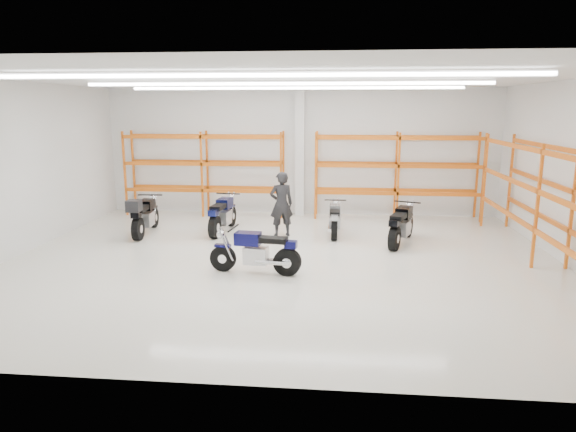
# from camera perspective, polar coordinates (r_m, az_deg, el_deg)

# --- Properties ---
(ground) EXTENTS (14.00, 14.00, 0.00)m
(ground) POSITION_cam_1_polar(r_m,az_deg,el_deg) (13.10, -0.57, -4.99)
(ground) COLOR beige
(ground) RESTS_ON ground
(room_shell) EXTENTS (14.02, 12.02, 4.51)m
(room_shell) POSITION_cam_1_polar(r_m,az_deg,el_deg) (12.56, -0.59, 9.51)
(room_shell) COLOR silver
(room_shell) RESTS_ON ground
(motorcycle_main) EXTENTS (2.21, 0.74, 1.08)m
(motorcycle_main) POSITION_cam_1_polar(r_m,az_deg,el_deg) (12.00, -3.25, -4.10)
(motorcycle_main) COLOR black
(motorcycle_main) RESTS_ON ground
(motorcycle_back_a) EXTENTS (0.77, 2.41, 1.24)m
(motorcycle_back_a) POSITION_cam_1_polar(r_m,az_deg,el_deg) (16.13, -15.75, -0.02)
(motorcycle_back_a) COLOR black
(motorcycle_back_a) RESTS_ON ground
(motorcycle_back_b) EXTENTS (0.77, 2.33, 1.15)m
(motorcycle_back_b) POSITION_cam_1_polar(r_m,az_deg,el_deg) (15.98, -7.34, 0.02)
(motorcycle_back_b) COLOR black
(motorcycle_back_b) RESTS_ON ground
(motorcycle_back_c) EXTENTS (0.67, 2.03, 1.00)m
(motorcycle_back_c) POSITION_cam_1_polar(r_m,az_deg,el_deg) (15.65, 5.21, -0.44)
(motorcycle_back_c) COLOR black
(motorcycle_back_c) RESTS_ON ground
(motorcycle_back_d) EXTENTS (1.08, 2.23, 1.14)m
(motorcycle_back_d) POSITION_cam_1_polar(r_m,az_deg,el_deg) (14.85, 12.44, -1.10)
(motorcycle_back_d) COLOR black
(motorcycle_back_d) RESTS_ON ground
(standing_man) EXTENTS (0.83, 0.68, 1.96)m
(standing_man) POSITION_cam_1_polar(r_m,az_deg,el_deg) (15.39, -0.74, 1.34)
(standing_man) COLOR black
(standing_man) RESTS_ON ground
(structural_column) EXTENTS (0.32, 0.32, 4.50)m
(structural_column) POSITION_cam_1_polar(r_m,az_deg,el_deg) (18.39, 1.34, 7.09)
(structural_column) COLOR white
(structural_column) RESTS_ON ground
(pallet_racking_back_left) EXTENTS (5.67, 0.87, 3.00)m
(pallet_racking_back_left) POSITION_cam_1_polar(r_m,az_deg,el_deg) (18.66, -9.27, 5.57)
(pallet_racking_back_left) COLOR #D95016
(pallet_racking_back_left) RESTS_ON ground
(pallet_racking_back_right) EXTENTS (5.67, 0.87, 3.00)m
(pallet_racking_back_right) POSITION_cam_1_polar(r_m,az_deg,el_deg) (18.17, 12.05, 5.29)
(pallet_racking_back_right) COLOR #D95016
(pallet_racking_back_right) RESTS_ON ground
(pallet_racking_side) EXTENTS (0.87, 9.07, 3.00)m
(pallet_racking_side) POSITION_cam_1_polar(r_m,az_deg,el_deg) (13.63, 27.64, 2.12)
(pallet_racking_side) COLOR #D95016
(pallet_racking_side) RESTS_ON ground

